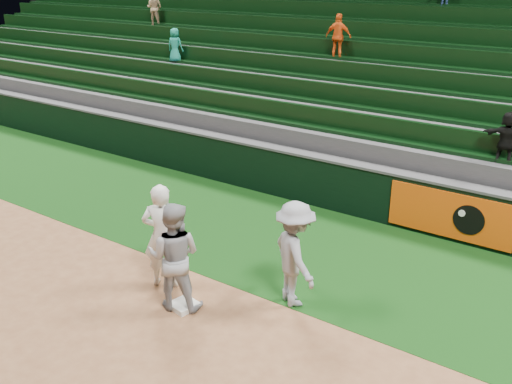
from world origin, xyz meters
TOP-DOWN VIEW (x-y plane):
  - ground at (0.00, 0.00)m, footprint 70.00×70.00m
  - foul_grass at (0.00, 3.00)m, footprint 36.00×4.20m
  - first_base at (0.15, -0.12)m, footprint 0.48×0.48m
  - first_baseman at (-0.65, 0.27)m, footprint 0.85×0.77m
  - baserunner at (0.01, -0.14)m, footprint 1.14×1.05m
  - base_coach at (1.60, 1.10)m, footprint 1.38×1.25m
  - field_wall at (0.03, 5.20)m, footprint 36.00×0.45m
  - stadium_seating at (-0.00, 8.97)m, footprint 36.00×5.95m

SIDE VIEW (x-z plane):
  - ground at x=0.00m, z-range 0.00..0.00m
  - foul_grass at x=0.00m, z-range 0.00..0.01m
  - first_base at x=0.15m, z-range 0.00..0.09m
  - field_wall at x=0.03m, z-range 0.01..1.26m
  - base_coach at x=1.60m, z-range 0.01..1.87m
  - baserunner at x=0.01m, z-range 0.00..1.90m
  - first_baseman at x=-0.65m, z-range 0.00..1.96m
  - stadium_seating at x=0.00m, z-range -1.02..4.42m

